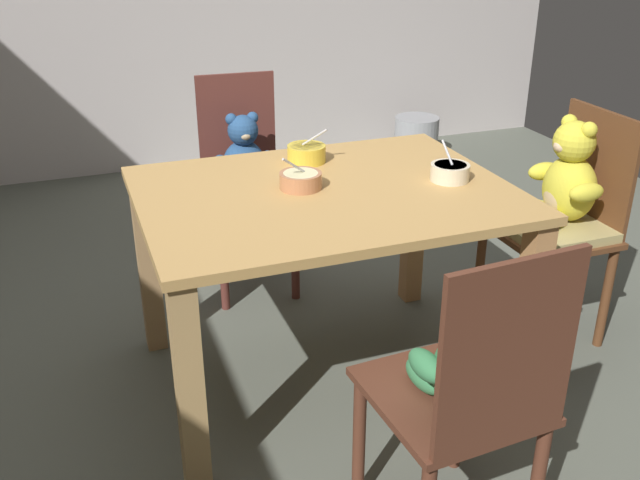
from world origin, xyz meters
TOP-DOWN VIEW (x-y plane):
  - ground_plane at (0.00, 0.00)m, footprint 5.20×5.20m
  - dining_table at (0.00, 0.00)m, footprint 1.20×0.91m
  - teddy_chair_far_center at (-0.06, 0.82)m, footprint 0.39×0.44m
  - teddy_chair_near_front at (0.06, -0.82)m, footprint 0.42×0.43m
  - teddy_chair_near_right at (0.95, -0.01)m, footprint 0.39×0.42m
  - porridge_bowl_terracotta_center at (-0.07, 0.04)m, footprint 0.14×0.14m
  - porridge_bowl_yellow_far_center at (0.04, 0.29)m, footprint 0.14×0.14m
  - porridge_bowl_cream_near_right at (0.42, -0.06)m, footprint 0.13×0.14m
  - metal_pail at (1.47, 2.15)m, footprint 0.30×0.30m

SIDE VIEW (x-z plane):
  - ground_plane at x=0.00m, z-range -0.04..0.00m
  - metal_pail at x=1.47m, z-range 0.00..0.28m
  - teddy_chair_far_center at x=-0.06m, z-range 0.07..0.98m
  - teddy_chair_near_front at x=0.06m, z-range 0.09..0.99m
  - teddy_chair_near_right at x=0.95m, z-range 0.12..1.00m
  - dining_table at x=0.00m, z-range 0.23..0.96m
  - porridge_bowl_terracotta_center at x=-0.07m, z-range 0.69..0.81m
  - porridge_bowl_cream_near_right at x=0.42m, z-range 0.69..0.81m
  - porridge_bowl_yellow_far_center at x=0.04m, z-range 0.69..0.82m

